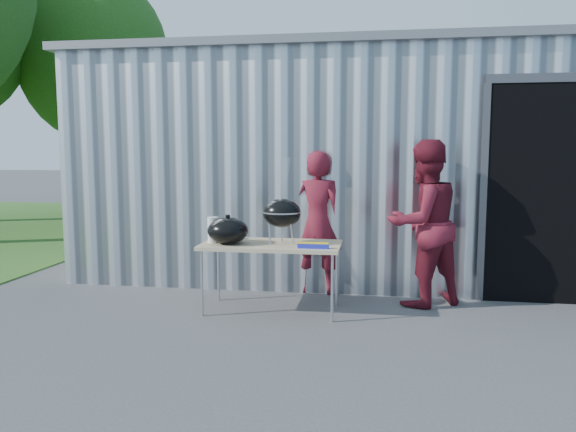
% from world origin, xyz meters
% --- Properties ---
extents(ground, '(80.00, 80.00, 0.00)m').
position_xyz_m(ground, '(0.00, 0.00, 0.00)').
color(ground, '#444447').
extents(building, '(8.20, 6.20, 3.10)m').
position_xyz_m(building, '(0.92, 4.59, 1.54)').
color(building, silver).
rests_on(building, ground).
extents(tree_far, '(3.84, 3.84, 6.36)m').
position_xyz_m(tree_far, '(-6.50, 9.00, 4.14)').
color(tree_far, '#442D19').
rests_on(tree_far, ground).
extents(folding_table, '(1.50, 0.75, 0.75)m').
position_xyz_m(folding_table, '(-0.27, 0.89, 0.71)').
color(folding_table, tan).
rests_on(folding_table, ground).
extents(kettle_grill, '(0.42, 0.42, 0.93)m').
position_xyz_m(kettle_grill, '(-0.15, 0.89, 1.17)').
color(kettle_grill, black).
rests_on(kettle_grill, folding_table).
extents(grill_lid, '(0.44, 0.44, 0.32)m').
position_xyz_m(grill_lid, '(-0.73, 0.79, 0.89)').
color(grill_lid, black).
rests_on(grill_lid, folding_table).
extents(paper_towels, '(0.12, 0.12, 0.28)m').
position_xyz_m(paper_towels, '(-0.91, 0.84, 0.89)').
color(paper_towels, white).
rests_on(paper_towels, folding_table).
extents(white_tub, '(0.20, 0.15, 0.10)m').
position_xyz_m(white_tub, '(-0.82, 1.09, 0.80)').
color(white_tub, white).
rests_on(white_tub, folding_table).
extents(foil_box, '(0.32, 0.05, 0.06)m').
position_xyz_m(foil_box, '(0.22, 0.64, 0.78)').
color(foil_box, '#1C24BC').
rests_on(foil_box, folding_table).
extents(person_cook, '(0.68, 0.48, 1.75)m').
position_xyz_m(person_cook, '(0.14, 1.74, 0.88)').
color(person_cook, maroon).
rests_on(person_cook, ground).
extents(person_bystander, '(1.15, 1.10, 1.87)m').
position_xyz_m(person_bystander, '(1.38, 1.39, 0.94)').
color(person_bystander, maroon).
rests_on(person_bystander, ground).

